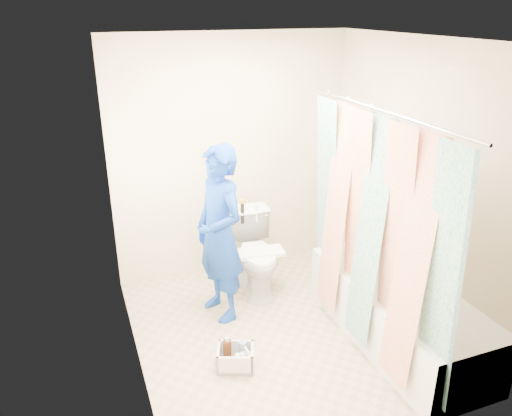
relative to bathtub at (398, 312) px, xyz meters
name	(u,v)px	position (x,y,z in m)	size (l,w,h in m)	color
floor	(282,332)	(-0.85, 0.43, -0.27)	(2.60, 2.60, 0.00)	tan
ceiling	(289,39)	(-0.85, 0.43, 2.13)	(2.40, 2.60, 0.02)	white
wall_back	(232,158)	(-0.85, 1.73, 0.93)	(2.40, 0.02, 2.40)	beige
wall_front	(382,285)	(-0.85, -0.88, 0.93)	(2.40, 0.02, 2.40)	beige
wall_left	(126,226)	(-2.05, 0.43, 0.93)	(0.02, 2.60, 2.40)	beige
wall_right	(414,184)	(0.35, 0.43, 0.93)	(0.02, 2.60, 2.40)	beige
bathtub	(398,312)	(0.00, 0.00, 0.00)	(0.70, 1.75, 0.50)	white
curtain_rod	(383,111)	(-0.33, 0.00, 1.68)	(0.02, 0.02, 1.90)	silver
shower_curtain	(371,236)	(-0.33, 0.00, 0.75)	(0.06, 1.75, 1.80)	silver
toilet	(256,253)	(-0.80, 1.19, 0.11)	(0.43, 0.75, 0.76)	white
tank_lid	(259,253)	(-0.81, 1.07, 0.18)	(0.47, 0.20, 0.04)	white
tank_internals	(246,211)	(-0.82, 1.40, 0.48)	(0.19, 0.06, 0.25)	black
plumber	(220,234)	(-1.24, 0.90, 0.52)	(0.58, 0.38, 1.58)	#1014A9
cleaning_caddy	(237,358)	(-1.35, 0.15, -0.19)	(0.34, 0.31, 0.21)	silver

